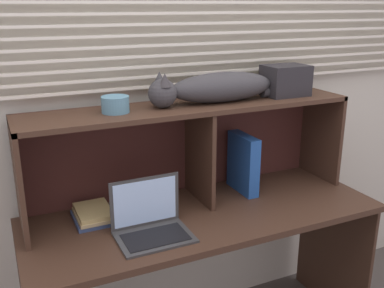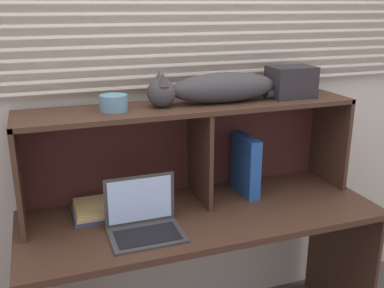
{
  "view_description": "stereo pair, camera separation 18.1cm",
  "coord_description": "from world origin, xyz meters",
  "px_view_note": "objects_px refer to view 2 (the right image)",
  "views": [
    {
      "loc": [
        -0.83,
        -1.44,
        1.68
      ],
      "look_at": [
        0.0,
        0.34,
        1.05
      ],
      "focal_mm": 41.51,
      "sensor_mm": 36.0,
      "label": 1
    },
    {
      "loc": [
        -0.66,
        -1.51,
        1.68
      ],
      "look_at": [
        0.0,
        0.34,
        1.05
      ],
      "focal_mm": 41.51,
      "sensor_mm": 36.0,
      "label": 2
    }
  ],
  "objects_px": {
    "cat": "(218,88)",
    "book_stack": "(91,210)",
    "storage_box": "(291,82)",
    "laptop": "(144,221)",
    "small_basket": "(114,103)",
    "binder_upright": "(246,165)"
  },
  "relations": [
    {
      "from": "book_stack",
      "to": "storage_box",
      "type": "bearing_deg",
      "value": 0.15
    },
    {
      "from": "cat",
      "to": "laptop",
      "type": "height_order",
      "value": "cat"
    },
    {
      "from": "binder_upright",
      "to": "small_basket",
      "type": "height_order",
      "value": "small_basket"
    },
    {
      "from": "storage_box",
      "to": "cat",
      "type": "bearing_deg",
      "value": 180.0
    },
    {
      "from": "cat",
      "to": "small_basket",
      "type": "height_order",
      "value": "cat"
    },
    {
      "from": "cat",
      "to": "small_basket",
      "type": "relative_size",
      "value": 7.31
    },
    {
      "from": "small_basket",
      "to": "laptop",
      "type": "bearing_deg",
      "value": -74.72
    },
    {
      "from": "laptop",
      "to": "book_stack",
      "type": "distance_m",
      "value": 0.3
    },
    {
      "from": "book_stack",
      "to": "binder_upright",
      "type": "bearing_deg",
      "value": 0.2
    },
    {
      "from": "book_stack",
      "to": "storage_box",
      "type": "distance_m",
      "value": 1.12
    },
    {
      "from": "binder_upright",
      "to": "small_basket",
      "type": "distance_m",
      "value": 0.73
    },
    {
      "from": "small_basket",
      "to": "storage_box",
      "type": "xyz_separation_m",
      "value": [
        0.87,
        0.0,
        0.04
      ]
    },
    {
      "from": "cat",
      "to": "binder_upright",
      "type": "distance_m",
      "value": 0.42
    },
    {
      "from": "laptop",
      "to": "small_basket",
      "type": "height_order",
      "value": "small_basket"
    },
    {
      "from": "binder_upright",
      "to": "book_stack",
      "type": "bearing_deg",
      "value": -179.8
    },
    {
      "from": "cat",
      "to": "small_basket",
      "type": "distance_m",
      "value": 0.48
    },
    {
      "from": "storage_box",
      "to": "small_basket",
      "type": "bearing_deg",
      "value": 180.0
    },
    {
      "from": "laptop",
      "to": "storage_box",
      "type": "relative_size",
      "value": 1.41
    },
    {
      "from": "cat",
      "to": "book_stack",
      "type": "relative_size",
      "value": 4.19
    },
    {
      "from": "cat",
      "to": "storage_box",
      "type": "distance_m",
      "value": 0.38
    },
    {
      "from": "book_stack",
      "to": "storage_box",
      "type": "xyz_separation_m",
      "value": [
        0.99,
        0.0,
        0.52
      ]
    },
    {
      "from": "storage_box",
      "to": "laptop",
      "type": "bearing_deg",
      "value": -164.2
    }
  ]
}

